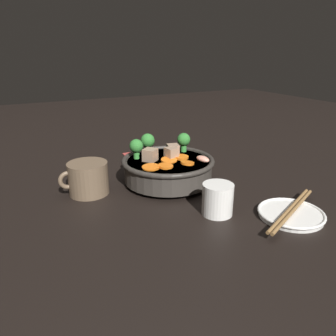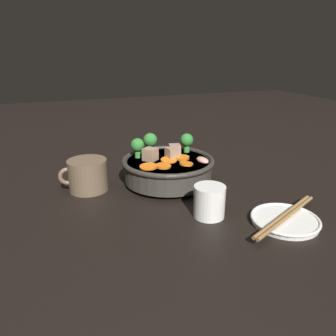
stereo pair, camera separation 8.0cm
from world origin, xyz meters
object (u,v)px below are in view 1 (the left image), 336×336
stirfry_bowl (168,167)px  side_saucer (291,214)px  dark_mug (88,178)px  chopsticks_pair (291,210)px  tea_cup (218,199)px

stirfry_bowl → side_saucer: 0.31m
stirfry_bowl → dark_mug: stirfry_bowl is taller
chopsticks_pair → tea_cup: bearing=-32.6°
side_saucer → chopsticks_pair: size_ratio=0.62×
dark_mug → chopsticks_pair: size_ratio=0.53×
stirfry_bowl → side_saucer: (-0.14, 0.27, -0.04)m
stirfry_bowl → chopsticks_pair: stirfry_bowl is taller
side_saucer → chopsticks_pair: (0.00, 0.00, 0.01)m
stirfry_bowl → tea_cup: (-0.02, 0.19, -0.01)m
stirfry_bowl → side_saucer: size_ratio=1.74×
stirfry_bowl → chopsticks_pair: size_ratio=1.08×
tea_cup → dark_mug: size_ratio=0.57×
tea_cup → dark_mug: (0.21, -0.22, 0.00)m
side_saucer → tea_cup: (0.12, -0.08, 0.03)m
chopsticks_pair → side_saucer: bearing=-116.6°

